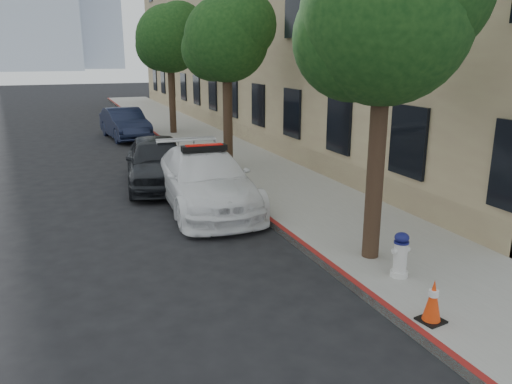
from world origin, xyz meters
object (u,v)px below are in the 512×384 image
Objects in this scene: police_car at (205,179)px; parked_car_far at (125,124)px; parked_car_mid at (157,161)px; fire_hydrant at (400,255)px; traffic_cone at (433,301)px.

police_car reaches higher than parked_car_far.
fire_hydrant is (2.44, -7.95, -0.20)m from parked_car_mid.
traffic_cone is at bearing -108.15° from fire_hydrant.
parked_car_mid is at bearing 101.79° from traffic_cone.
parked_car_far is 5.44× the size of fire_hydrant.
traffic_cone is at bearing -76.57° from police_car.
parked_car_far is at bearing 95.22° from traffic_cone.
police_car is at bearing 100.50° from traffic_cone.
traffic_cone is (1.66, -18.18, -0.23)m from parked_car_far.
traffic_cone is (-0.50, -1.36, -0.07)m from fire_hydrant.
police_car is 6.60× the size of fire_hydrant.
police_car is 6.86m from traffic_cone.
parked_car_far is (-0.41, 11.44, -0.04)m from police_car.
fire_hydrant is at bearing -69.08° from police_car.
fire_hydrant is (1.75, -5.38, -0.20)m from police_car.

